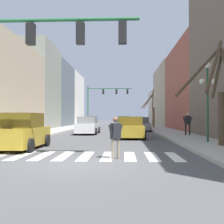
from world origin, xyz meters
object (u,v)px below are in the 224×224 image
at_px(traffic_signal_near, 36,48).
at_px(car_parked_left_mid, 88,126).
at_px(traffic_signal_far, 104,96).
at_px(street_tree_right_near, 152,111).
at_px(pedestrian_on_left_sidewalk, 38,122).
at_px(car_parked_right_near, 130,128).
at_px(pedestrian_waiting_at_curb, 116,134).
at_px(pedestrian_on_right_sidewalk, 188,122).
at_px(car_parked_right_far, 91,122).
at_px(car_parked_left_near, 124,122).
at_px(street_lamp_right_corner, 207,86).
at_px(car_driving_toward_lane, 140,125).
at_px(street_tree_left_near, 219,93).
at_px(car_driving_away_lane, 22,132).

height_order(traffic_signal_near, car_parked_left_mid, traffic_signal_near).
bearing_deg(traffic_signal_far, street_tree_right_near, -41.63).
bearing_deg(pedestrian_on_left_sidewalk, car_parked_right_near, -157.46).
relative_size(car_parked_left_mid, pedestrian_waiting_at_curb, 2.94).
height_order(pedestrian_on_right_sidewalk, pedestrian_on_left_sidewalk, pedestrian_on_right_sidewalk).
bearing_deg(pedestrian_on_right_sidewalk, traffic_signal_far, -68.38).
height_order(car_parked_right_far, car_parked_left_mid, car_parked_right_far).
relative_size(car_parked_right_near, car_parked_left_near, 1.14).
relative_size(street_lamp_right_corner, car_parked_right_near, 0.99).
distance_m(car_parked_right_near, car_parked_left_near, 19.23).
height_order(car_parked_left_near, street_tree_right_near, street_tree_right_near).
relative_size(car_driving_toward_lane, street_tree_left_near, 0.80).
distance_m(car_parked_right_far, street_tree_left_near, 29.63).
bearing_deg(street_tree_left_near, car_parked_left_mid, 126.58).
xyz_separation_m(traffic_signal_near, street_tree_right_near, (7.46, 27.05, -1.88)).
height_order(car_driving_toward_lane, car_parked_left_mid, car_parked_left_mid).
bearing_deg(traffic_signal_near, car_parked_right_far, 93.02).
distance_m(street_lamp_right_corner, car_parked_left_near, 24.51).
bearing_deg(pedestrian_on_right_sidewalk, car_parked_left_mid, -20.14).
bearing_deg(car_driving_toward_lane, car_parked_left_mid, 134.73).
relative_size(car_parked_left_near, pedestrian_waiting_at_curb, 2.58).
bearing_deg(car_parked_left_near, street_lamp_right_corner, -168.51).
bearing_deg(car_parked_left_mid, car_parked_right_near, 40.79).
xyz_separation_m(traffic_signal_near, car_parked_left_near, (3.48, 29.25, -3.52)).
bearing_deg(car_driving_toward_lane, traffic_signal_far, 20.52).
height_order(car_parked_right_near, street_tree_right_near, street_tree_right_near).
bearing_deg(pedestrian_on_left_sidewalk, traffic_signal_near, 150.86).
xyz_separation_m(traffic_signal_far, car_driving_away_lane, (-1.82, -30.71, -4.22)).
distance_m(car_driving_away_lane, car_driving_toward_lane, 18.31).
bearing_deg(pedestrian_on_right_sidewalk, pedestrian_on_left_sidewalk, -7.25).
height_order(street_lamp_right_corner, car_driving_toward_lane, street_lamp_right_corner).
bearing_deg(street_tree_left_near, car_parked_left_near, 100.59).
bearing_deg(street_lamp_right_corner, car_parked_left_near, 101.49).
height_order(pedestrian_on_right_sidewalk, pedestrian_waiting_at_curb, pedestrian_on_right_sidewalk).
bearing_deg(traffic_signal_near, car_driving_toward_lane, 74.90).
height_order(car_parked_right_far, pedestrian_on_left_sidewalk, pedestrian_on_left_sidewalk).
distance_m(traffic_signal_near, car_parked_right_near, 11.34).
distance_m(car_parked_right_far, car_parked_right_near, 21.94).
relative_size(car_parked_left_near, pedestrian_on_left_sidewalk, 2.49).
height_order(car_parked_left_near, street_tree_left_near, street_tree_left_near).
xyz_separation_m(pedestrian_on_right_sidewalk, street_tree_right_near, (-1.15, 15.80, 1.21)).
xyz_separation_m(traffic_signal_near, car_driving_toward_lane, (5.33, 19.75, -3.57)).
bearing_deg(street_lamp_right_corner, car_parked_right_near, 133.28).
height_order(street_lamp_right_corner, car_parked_right_far, street_lamp_right_corner).
height_order(traffic_signal_far, car_parked_left_mid, traffic_signal_far).
distance_m(traffic_signal_far, street_tree_right_near, 10.10).
distance_m(car_parked_left_near, pedestrian_waiting_at_curb, 29.34).
bearing_deg(street_lamp_right_corner, car_parked_right_far, 111.11).
xyz_separation_m(traffic_signal_near, car_parked_left_mid, (0.06, 14.53, -3.54)).
xyz_separation_m(traffic_signal_near, pedestrian_waiting_at_curb, (3.14, -0.09, -3.36)).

